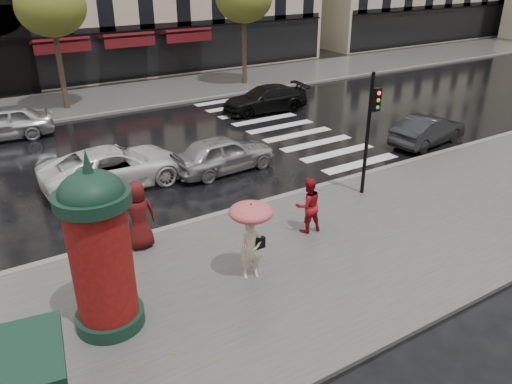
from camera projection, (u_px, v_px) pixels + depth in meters
ground at (298, 253)px, 13.70m from camera, size 160.00×160.00×0.00m
near_sidewalk at (309, 259)px, 13.29m from camera, size 90.00×7.00×0.12m
far_sidewalk at (100, 100)px, 28.28m from camera, size 90.00×6.00×0.12m
near_kerb at (243, 208)px, 15.98m from camera, size 90.00×0.25×0.14m
far_kerb at (116, 112)px, 25.97m from camera, size 90.00×0.25×0.14m
zebra_crossing at (280, 127)px, 23.95m from camera, size 3.60×11.75×0.01m
tree_far_left at (51, 7)px, 24.38m from camera, size 3.40×3.40×6.64m
woman_umbrella at (251, 229)px, 11.91m from camera, size 1.07×1.07×2.07m
woman_red at (308, 205)px, 14.23m from camera, size 0.89×0.74×1.65m
man_burgundy at (138, 215)px, 13.37m from camera, size 0.95×0.63×1.92m
morris_column at (100, 247)px, 10.06m from camera, size 1.50×1.50×4.03m
traffic_light at (370, 123)px, 15.84m from camera, size 0.26×0.38×4.07m
car_silver at (223, 154)px, 18.71m from camera, size 4.13×1.87×1.37m
car_darkgrey at (428, 130)px, 21.44m from camera, size 4.03×1.87×1.28m
car_white at (115, 167)px, 17.47m from camera, size 5.08×2.37×1.41m
car_black at (265, 99)px, 26.09m from camera, size 4.72×2.29×1.32m
car_far_silver at (0, 123)px, 21.97m from camera, size 4.54×2.17×1.50m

